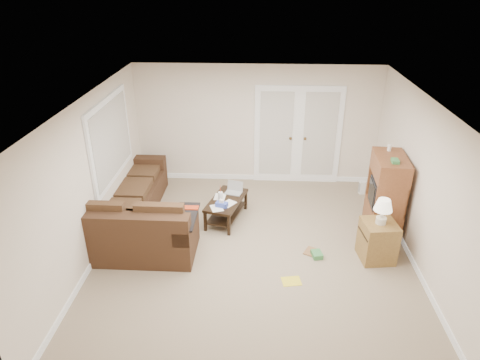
# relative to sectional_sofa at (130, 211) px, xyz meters

# --- Properties ---
(floor) EXTENTS (5.50, 5.50, 0.00)m
(floor) POSITION_rel_sectional_sofa_xyz_m (2.17, -0.63, -0.35)
(floor) COLOR gray
(floor) RESTS_ON ground
(ceiling) EXTENTS (5.00, 5.50, 0.02)m
(ceiling) POSITION_rel_sectional_sofa_xyz_m (2.17, -0.63, 2.15)
(ceiling) COLOR silver
(ceiling) RESTS_ON wall_back
(wall_left) EXTENTS (0.02, 5.50, 2.50)m
(wall_left) POSITION_rel_sectional_sofa_xyz_m (-0.33, -0.63, 0.90)
(wall_left) COLOR silver
(wall_left) RESTS_ON floor
(wall_right) EXTENTS (0.02, 5.50, 2.50)m
(wall_right) POSITION_rel_sectional_sofa_xyz_m (4.67, -0.63, 0.90)
(wall_right) COLOR silver
(wall_right) RESTS_ON floor
(wall_back) EXTENTS (5.00, 0.02, 2.50)m
(wall_back) POSITION_rel_sectional_sofa_xyz_m (2.17, 2.12, 0.90)
(wall_back) COLOR silver
(wall_back) RESTS_ON floor
(wall_front) EXTENTS (5.00, 0.02, 2.50)m
(wall_front) POSITION_rel_sectional_sofa_xyz_m (2.17, -3.38, 0.90)
(wall_front) COLOR silver
(wall_front) RESTS_ON floor
(baseboards) EXTENTS (5.00, 5.50, 0.10)m
(baseboards) POSITION_rel_sectional_sofa_xyz_m (2.17, -0.63, -0.30)
(baseboards) COLOR silver
(baseboards) RESTS_ON floor
(french_doors) EXTENTS (1.80, 0.05, 2.13)m
(french_doors) POSITION_rel_sectional_sofa_xyz_m (3.02, 2.08, 0.68)
(french_doors) COLOR silver
(french_doors) RESTS_ON floor
(window_left) EXTENTS (0.05, 1.92, 1.42)m
(window_left) POSITION_rel_sectional_sofa_xyz_m (-0.30, 0.37, 1.20)
(window_left) COLOR silver
(window_left) RESTS_ON wall_left
(sectional_sofa) EXTENTS (1.97, 2.94, 0.91)m
(sectional_sofa) POSITION_rel_sectional_sofa_xyz_m (0.00, 0.00, 0.00)
(sectional_sofa) COLOR #3F2818
(sectional_sofa) RESTS_ON floor
(coffee_table) EXTENTS (0.77, 1.13, 0.70)m
(coffee_table) POSITION_rel_sectional_sofa_xyz_m (1.66, 0.42, -0.13)
(coffee_table) COLOR black
(coffee_table) RESTS_ON floor
(tv_armoire) EXTENTS (0.55, 0.93, 1.54)m
(tv_armoire) POSITION_rel_sectional_sofa_xyz_m (4.36, 0.11, 0.37)
(tv_armoire) COLOR brown
(tv_armoire) RESTS_ON floor
(side_cabinet) EXTENTS (0.56, 0.56, 1.06)m
(side_cabinet) POSITION_rel_sectional_sofa_xyz_m (4.11, -0.66, 0.03)
(side_cabinet) COLOR olive
(side_cabinet) RESTS_ON floor
(space_heater) EXTENTS (0.12, 0.11, 0.28)m
(space_heater) POSITION_rel_sectional_sofa_xyz_m (4.35, 1.55, -0.22)
(space_heater) COLOR white
(space_heater) RESTS_ON floor
(floor_magazine) EXTENTS (0.31, 0.26, 0.01)m
(floor_magazine) POSITION_rel_sectional_sofa_xyz_m (2.74, -1.30, -0.35)
(floor_magazine) COLOR yellow
(floor_magazine) RESTS_ON floor
(floor_greenbox) EXTENTS (0.19, 0.23, 0.08)m
(floor_greenbox) POSITION_rel_sectional_sofa_xyz_m (3.18, -0.67, -0.31)
(floor_greenbox) COLOR #3A8042
(floor_greenbox) RESTS_ON floor
(floor_book) EXTENTS (0.27, 0.30, 0.02)m
(floor_book) POSITION_rel_sectional_sofa_xyz_m (3.02, -0.51, -0.35)
(floor_book) COLOR brown
(floor_book) RESTS_ON floor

